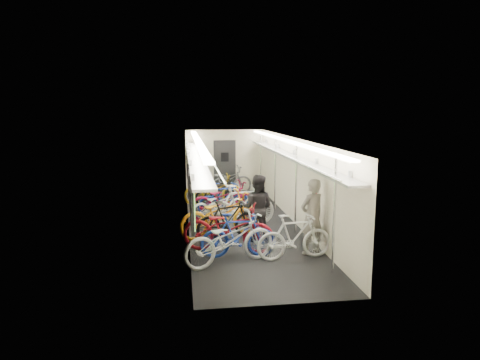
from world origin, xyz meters
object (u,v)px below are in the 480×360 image
object	(u,v)px
bicycle_1	(238,235)
backpack	(319,191)
passenger_mid	(257,208)
bicycle_0	(230,239)
passenger_near	(312,217)

from	to	relation	value
bicycle_1	backpack	size ratio (longest dim) A/B	4.33
bicycle_1	passenger_mid	size ratio (longest dim) A/B	1.01
bicycle_0	backpack	distance (m)	2.65
bicycle_1	passenger_mid	world-z (taller)	passenger_mid
passenger_near	backpack	bearing A→B (deg)	-142.71
bicycle_0	backpack	size ratio (longest dim) A/B	5.37
bicycle_0	backpack	xyz separation A→B (m)	(2.26, 1.17, 0.74)
passenger_near	backpack	xyz separation A→B (m)	(0.38, 0.74, 0.43)
passenger_near	passenger_mid	bearing A→B (deg)	-72.49
bicycle_0	bicycle_1	xyz separation A→B (m)	(0.23, 0.39, -0.04)
bicycle_1	passenger_near	distance (m)	1.68
bicycle_0	backpack	bearing A→B (deg)	-83.58
bicycle_0	bicycle_1	size ratio (longest dim) A/B	1.24
bicycle_1	passenger_near	xyz separation A→B (m)	(1.65, 0.04, 0.35)
passenger_mid	backpack	bearing A→B (deg)	-171.21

